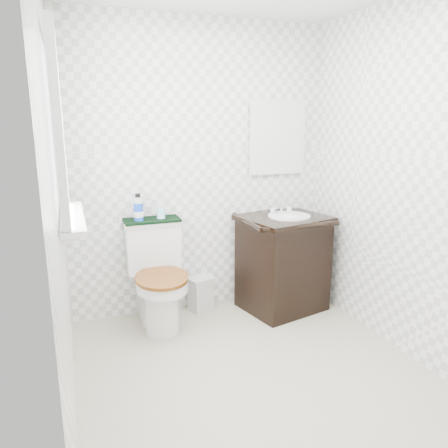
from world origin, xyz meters
TOP-DOWN VIEW (x-y plane):
  - floor at (0.00, 0.00)m, footprint 2.40×2.40m
  - wall_back at (0.00, 1.20)m, footprint 2.40×0.00m
  - wall_front at (0.00, -1.20)m, footprint 2.40×0.00m
  - wall_left at (-1.10, 0.00)m, footprint 0.00×2.40m
  - wall_right at (1.10, 0.00)m, footprint 0.00×2.40m
  - window at (-1.07, 0.25)m, footprint 0.02×0.70m
  - mirror at (0.69, 1.18)m, footprint 0.50×0.02m
  - toilet at (-0.44, 0.97)m, footprint 0.45×0.65m
  - vanity at (0.64, 0.90)m, footprint 0.79×0.72m
  - trash_bin at (-0.04, 1.10)m, footprint 0.25×0.22m
  - towel at (-0.44, 1.09)m, footprint 0.44×0.22m
  - mouthwash_bottle at (-0.54, 1.07)m, footprint 0.07×0.07m
  - cup at (-0.36, 1.09)m, footprint 0.07×0.07m
  - soap_bar at (0.61, 1.00)m, footprint 0.06×0.04m

SIDE VIEW (x-z plane):
  - floor at x=0.00m, z-range 0.00..0.00m
  - trash_bin at x=-0.04m, z-range 0.00..0.30m
  - toilet at x=-0.44m, z-range -0.05..0.77m
  - vanity at x=0.64m, z-range -0.03..0.89m
  - soap_bar at x=0.61m, z-range 0.82..0.84m
  - towel at x=-0.44m, z-range 0.82..0.84m
  - cup at x=-0.36m, z-range 0.84..0.93m
  - mouthwash_bottle at x=-0.54m, z-range 0.83..1.04m
  - wall_back at x=0.00m, z-range 0.00..2.40m
  - wall_front at x=0.00m, z-range 0.00..2.40m
  - wall_left at x=-1.10m, z-range 0.00..2.40m
  - wall_right at x=1.10m, z-range 0.00..2.40m
  - mirror at x=0.69m, z-range 1.15..1.75m
  - window at x=-1.07m, z-range 1.10..2.00m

